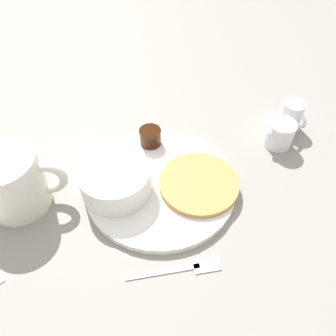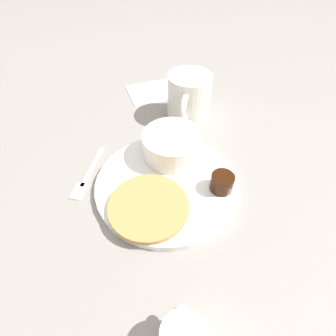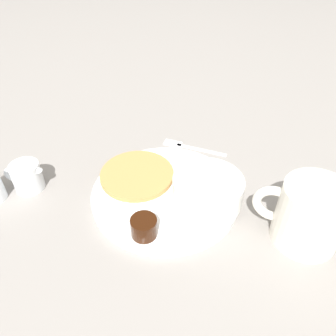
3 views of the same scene
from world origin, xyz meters
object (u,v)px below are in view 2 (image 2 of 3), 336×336
bowl (172,144)px  plate (166,184)px  coffee_mug (189,97)px  fork (86,179)px

bowl → plate: bearing=76.7°
coffee_mug → fork: coffee_mug is taller
bowl → coffee_mug: 0.15m
coffee_mug → bowl: bearing=70.9°
coffee_mug → fork: (0.21, 0.18, -0.05)m
plate → bowl: bearing=-103.3°
coffee_mug → fork: 0.28m
plate → bowl: bowl is taller
plate → fork: 0.15m
bowl → coffee_mug: size_ratio=0.87×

